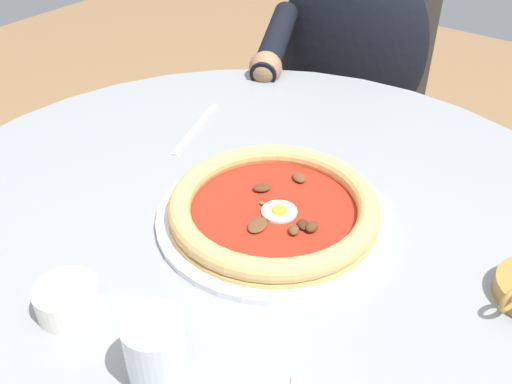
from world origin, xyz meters
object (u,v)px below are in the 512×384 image
Objects in this scene: dining_table at (250,289)px; water_glass at (158,355)px; diner_person at (344,118)px; fork_utensil at (196,128)px; pizza_on_plate at (274,209)px; ramekin_capers at (67,299)px; cafe_chair_diner at (355,92)px.

water_glass is (0.08, -0.25, 0.16)m from dining_table.
fork_utensil is at bearing -89.38° from diner_person.
water_glass is (0.06, -0.28, 0.02)m from pizza_on_plate.
ramekin_capers is at bearing -108.12° from pizza_on_plate.
water_glass is 0.15m from ramekin_capers.
diner_person is at bearing 90.62° from fork_utensil.
dining_table is 0.32m from fork_utensil.
cafe_chair_diner is (-0.05, 0.72, -0.22)m from fork_utensil.
ramekin_capers reaches higher than fork_utensil.
ramekin_capers is 0.07× the size of diner_person.
ramekin_capers is 1.18m from cafe_chair_diner.
diner_person is 1.34× the size of cafe_chair_diner.
diner_person is (-0.25, 0.75, -0.11)m from dining_table.
fork_utensil is at bearing 127.89° from water_glass.
ramekin_capers is (-0.15, 0.00, -0.02)m from water_glass.
dining_table is at bearing -71.59° from cafe_chair_diner.
fork_utensil is (-0.26, 0.13, -0.02)m from pizza_on_plate.
diner_person is at bearing -72.29° from cafe_chair_diner.
cafe_chair_diner is at bearing 110.14° from pizza_on_plate.
diner_person is at bearing 110.59° from pizza_on_plate.
ramekin_capers is (-0.07, -0.25, 0.14)m from dining_table.
dining_table is at bearing -119.18° from pizza_on_plate.
ramekin_capers is 1.05m from diner_person.
diner_person is (-0.18, 1.00, -0.25)m from ramekin_capers.
pizza_on_plate reaches higher than ramekin_capers.
pizza_on_plate is 0.94m from cafe_chair_diner.
water_glass is 0.07× the size of diner_person.
dining_table is 0.15m from pizza_on_plate.
ramekin_capers is at bearing -67.57° from fork_utensil.
water_glass is 0.10× the size of cafe_chair_diner.
pizza_on_plate is at bearing 60.82° from dining_table.
water_glass is at bearing -71.87° from diner_person.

